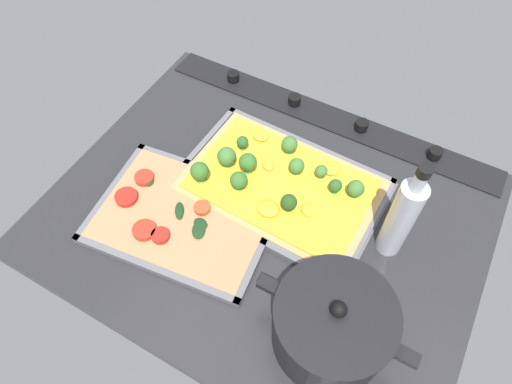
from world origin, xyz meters
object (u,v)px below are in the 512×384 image
baking_tray_back (184,217)px  veggie_pizza_back (180,215)px  baking_tray_front (279,187)px  broccoli_pizza (276,181)px  oil_bottle (401,218)px  cooking_pot (332,325)px

baking_tray_back → veggie_pizza_back: veggie_pizza_back is taller
veggie_pizza_back → baking_tray_front: bearing=-130.8°
baking_tray_front → broccoli_pizza: bearing=-3.4°
baking_tray_front → baking_tray_back: same height
veggie_pizza_back → oil_bottle: oil_bottle is taller
veggie_pizza_back → baking_tray_back: bearing=-160.9°
baking_tray_back → oil_bottle: bearing=-159.7°
veggie_pizza_back → cooking_pot: (-32.96, 7.12, 4.58)cm
baking_tray_back → cooking_pot: 33.56cm
veggie_pizza_back → cooking_pot: 34.03cm
baking_tray_back → cooking_pot: bearing=167.2°
broccoli_pizza → veggie_pizza_back: broccoli_pizza is taller
oil_bottle → broccoli_pizza: bearing=-4.2°
cooking_pot → baking_tray_front: bearing=-47.7°
baking_tray_back → veggie_pizza_back: (0.64, 0.22, 0.70)cm
baking_tray_front → baking_tray_back: (12.26, 14.70, 0.01)cm
broccoli_pizza → cooking_pot: (-20.81, 22.08, 3.72)cm
baking_tray_back → cooking_pot: (-32.32, 7.34, 5.28)cm
broccoli_pizza → baking_tray_back: 18.77cm
cooking_pot → oil_bottle: 20.88cm
veggie_pizza_back → oil_bottle: 39.03cm
baking_tray_front → cooking_pot: bearing=132.3°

